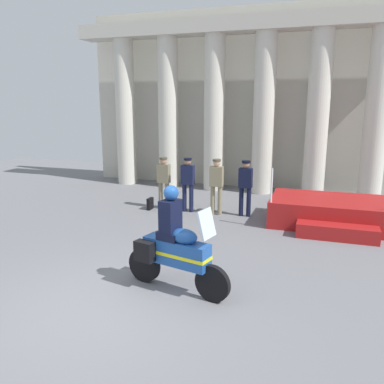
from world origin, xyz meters
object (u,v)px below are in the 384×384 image
Objects in this scene: reviewing_stand at (337,213)px; officer_in_row_0 at (164,179)px; briefcase_on_ground at (150,204)px; motorcycle_with_rider at (173,247)px; officer_in_row_1 at (188,180)px; officer_in_row_3 at (245,184)px; officer_in_row_2 at (216,182)px.

officer_in_row_0 is (-5.08, 0.14, 0.61)m from reviewing_stand.
officer_in_row_0 is 4.50× the size of briefcase_on_ground.
officer_in_row_0 is 0.79× the size of motorcycle_with_rider.
officer_in_row_1 is 1.74m from officer_in_row_3.
officer_in_row_3 is 0.79× the size of motorcycle_with_rider.
officer_in_row_0 is 1.72m from officer_in_row_2.
officer_in_row_0 is at bearing 128.02° from motorcycle_with_rider.
officer_in_row_3 is 3.04m from briefcase_on_ground.
reviewing_stand is 2.12× the size of officer_in_row_1.
officer_in_row_2 reaches higher than officer_in_row_1.
officer_in_row_0 is 0.99× the size of officer_in_row_3.
reviewing_stand is 2.60m from officer_in_row_3.
reviewing_stand is at bearing 0.75° from briefcase_on_ground.
officer_in_row_3 is (-2.53, 0.13, 0.62)m from reviewing_stand.
motorcycle_with_rider reaches higher than officer_in_row_3.
briefcase_on_ground is at bearing 132.53° from motorcycle_with_rider.
officer_in_row_2 is at bearing 177.25° from officer_in_row_0.
officer_in_row_1 is at bearing 6.52° from briefcase_on_ground.
officer_in_row_2 reaches higher than briefcase_on_ground.
motorcycle_with_rider is 5.72× the size of briefcase_on_ground.
officer_in_row_2 is at bearing 179.39° from reviewing_stand.
motorcycle_with_rider reaches higher than officer_in_row_1.
officer_in_row_2 reaches higher than officer_in_row_0.
motorcycle_with_rider is at bearing -119.76° from reviewing_stand.
officer_in_row_1 is 1.01× the size of officer_in_row_3.
briefcase_on_ground is at bearing 30.27° from officer_in_row_0.
officer_in_row_0 is at bearing 29.46° from briefcase_on_ground.
officer_in_row_1 is 5.18m from motorcycle_with_rider.
officer_in_row_1 is at bearing -1.04° from officer_in_row_2.
reviewing_stand is at bearing -179.80° from officer_in_row_2.
officer_in_row_0 is at bearing -2.75° from officer_in_row_2.
officer_in_row_1 is at bearing 2.99° from officer_in_row_3.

